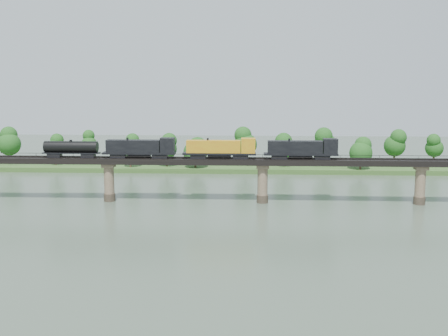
{
  "coord_description": "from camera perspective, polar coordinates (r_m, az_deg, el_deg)",
  "views": [
    {
      "loc": [
        -2.89,
        -112.26,
        31.94
      ],
      "look_at": [
        -9.95,
        30.0,
        9.0
      ],
      "focal_mm": 45.0,
      "sensor_mm": 36.0,
      "label": 1
    }
  ],
  "objects": [
    {
      "name": "far_bank",
      "position": [
        199.72,
        3.63,
        0.16
      ],
      "size": [
        300.0,
        24.0,
        1.6
      ],
      "primitive_type": "cube",
      "color": "#2E5120",
      "rests_on": "ground"
    },
    {
      "name": "far_treeline",
      "position": [
        194.24,
        1.25,
        2.31
      ],
      "size": [
        289.06,
        17.54,
        13.6
      ],
      "color": "#382619",
      "rests_on": "far_bank"
    },
    {
      "name": "bridge_superstructure",
      "position": [
        143.71,
        3.96,
        1.07
      ],
      "size": [
        220.0,
        4.9,
        0.75
      ],
      "color": "black",
      "rests_on": "bridge"
    },
    {
      "name": "ground",
      "position": [
        116.75,
        4.18,
        -6.75
      ],
      "size": [
        400.0,
        400.0,
        0.0
      ],
      "primitive_type": "plane",
      "color": "#39493B",
      "rests_on": "ground"
    },
    {
      "name": "freight_train",
      "position": [
        144.17,
        -3.16,
        1.99
      ],
      "size": [
        76.11,
        2.97,
        5.24
      ],
      "color": "black",
      "rests_on": "bridge"
    },
    {
      "name": "bridge",
      "position": [
        144.73,
        3.94,
        -1.41
      ],
      "size": [
        236.0,
        30.0,
        11.5
      ],
      "color": "#473A2D",
      "rests_on": "ground"
    }
  ]
}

